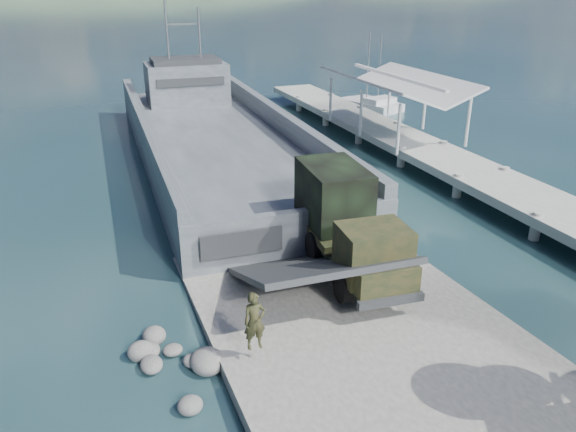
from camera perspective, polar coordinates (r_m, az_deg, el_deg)
The scene contains 9 objects.
ground at distance 20.09m, azimuth 7.16°, elevation -11.96°, with size 1400.00×1400.00×0.00m, color #1A3D40.
boat_ramp at distance 19.24m, azimuth 8.61°, elevation -12.91°, with size 10.00×18.00×0.50m, color slate.
shoreline_rocks at distance 18.88m, azimuth -11.13°, elevation -14.86°, with size 3.20×5.60×0.90m, color #535351, non-canonical shape.
pier at distance 40.50m, azimuth 11.43°, elevation 8.50°, with size 6.40×44.00×6.10m.
landing_craft at distance 38.38m, azimuth -7.30°, elevation 6.92°, with size 10.77×38.26×11.27m.
military_truck at distance 22.87m, azimuth 5.81°, elevation -0.51°, with size 3.21×8.29×3.76m.
soldier at distance 17.59m, azimuth -3.38°, elevation -11.69°, with size 0.70×0.46×1.90m, color black.
sailboat_near at distance 54.13m, azimuth 8.06°, elevation 11.02°, with size 3.51×6.21×7.26m.
sailboat_far at distance 55.23m, azimuth 9.18°, elevation 11.18°, with size 2.83×5.95×6.98m.
Camera 1 is at (-8.08, -14.38, 11.46)m, focal length 35.00 mm.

